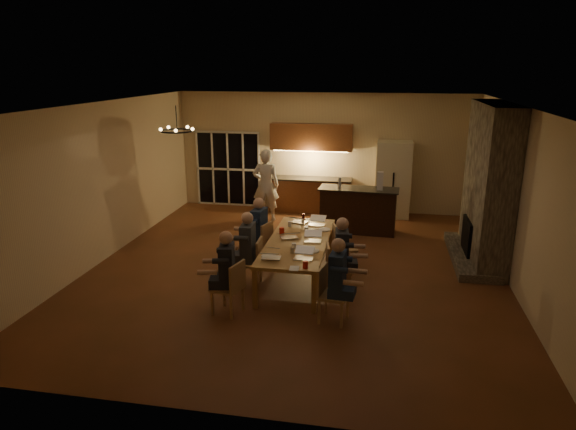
% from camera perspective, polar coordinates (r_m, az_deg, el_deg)
% --- Properties ---
extents(floor, '(9.00, 9.00, 0.00)m').
position_cam_1_polar(floor, '(10.24, 0.85, -6.02)').
color(floor, brown).
rests_on(floor, ground).
extents(back_wall, '(8.00, 0.04, 3.20)m').
position_cam_1_polar(back_wall, '(14.14, 3.95, 6.95)').
color(back_wall, '#C9AD8E').
rests_on(back_wall, ground).
extents(left_wall, '(0.04, 9.00, 3.20)m').
position_cam_1_polar(left_wall, '(11.12, -20.04, 3.43)').
color(left_wall, '#C9AD8E').
rests_on(left_wall, ground).
extents(right_wall, '(0.04, 9.00, 3.20)m').
position_cam_1_polar(right_wall, '(9.93, 24.43, 1.48)').
color(right_wall, '#C9AD8E').
rests_on(right_wall, ground).
extents(ceiling, '(8.00, 9.00, 0.04)m').
position_cam_1_polar(ceiling, '(9.49, 0.93, 12.26)').
color(ceiling, white).
rests_on(ceiling, back_wall).
extents(french_doors, '(1.86, 0.08, 2.10)m').
position_cam_1_polar(french_doors, '(14.73, -6.65, 5.09)').
color(french_doors, black).
rests_on(french_doors, ground).
extents(fireplace, '(0.58, 2.50, 3.20)m').
position_cam_1_polar(fireplace, '(11.00, 21.40, 3.15)').
color(fireplace, '#756C5C').
rests_on(fireplace, ground).
extents(kitchenette, '(2.24, 0.68, 2.40)m').
position_cam_1_polar(kitchenette, '(13.93, 2.53, 5.16)').
color(kitchenette, brown).
rests_on(kitchenette, ground).
extents(refrigerator, '(0.90, 0.68, 2.00)m').
position_cam_1_polar(refrigerator, '(13.80, 11.60, 3.89)').
color(refrigerator, beige).
rests_on(refrigerator, ground).
extents(dining_table, '(1.10, 2.91, 0.75)m').
position_cam_1_polar(dining_table, '(9.72, 1.13, -4.91)').
color(dining_table, '#AC7845').
rests_on(dining_table, ground).
extents(bar_island, '(1.91, 0.78, 1.08)m').
position_cam_1_polar(bar_island, '(12.44, 7.79, 0.54)').
color(bar_island, black).
rests_on(bar_island, ground).
extents(chair_left_near, '(0.54, 0.54, 0.89)m').
position_cam_1_polar(chair_left_near, '(8.42, -6.76, -7.98)').
color(chair_left_near, '#AF7B57').
rests_on(chair_left_near, ground).
extents(chair_left_mid, '(0.46, 0.46, 0.89)m').
position_cam_1_polar(chair_left_mid, '(9.39, -4.38, -5.26)').
color(chair_left_mid, '#AF7B57').
rests_on(chair_left_mid, ground).
extents(chair_left_far, '(0.55, 0.55, 0.89)m').
position_cam_1_polar(chair_left_far, '(10.37, -3.27, -3.13)').
color(chair_left_far, '#AF7B57').
rests_on(chair_left_far, ground).
extents(chair_right_near, '(0.52, 0.52, 0.89)m').
position_cam_1_polar(chair_right_near, '(8.13, 5.12, -8.84)').
color(chair_right_near, '#AF7B57').
rests_on(chair_right_near, ground).
extents(chair_right_mid, '(0.51, 0.51, 0.89)m').
position_cam_1_polar(chair_right_mid, '(9.13, 5.66, -5.95)').
color(chair_right_mid, '#AF7B57').
rests_on(chair_right_mid, ground).
extents(chair_right_far, '(0.55, 0.55, 0.89)m').
position_cam_1_polar(chair_right_far, '(10.19, 6.35, -3.57)').
color(chair_right_far, '#AF7B57').
rests_on(chair_right_far, ground).
extents(person_left_near, '(0.69, 0.69, 1.38)m').
position_cam_1_polar(person_left_near, '(8.37, -6.78, -6.29)').
color(person_left_near, '#22232B').
rests_on(person_left_near, ground).
extents(person_right_near, '(0.65, 0.65, 1.38)m').
position_cam_1_polar(person_right_near, '(8.03, 5.50, -7.27)').
color(person_right_near, '#1C2848').
rests_on(person_right_near, ground).
extents(person_left_mid, '(0.63, 0.63, 1.38)m').
position_cam_1_polar(person_left_mid, '(9.36, -4.48, -3.75)').
color(person_left_mid, '#3D4148').
rests_on(person_left_mid, ground).
extents(person_right_mid, '(0.67, 0.67, 1.38)m').
position_cam_1_polar(person_right_mid, '(9.05, 5.96, -4.49)').
color(person_right_mid, '#22232B').
rests_on(person_right_mid, ground).
extents(person_left_far, '(0.68, 0.68, 1.38)m').
position_cam_1_polar(person_left_far, '(10.31, -3.22, -1.81)').
color(person_left_far, '#1C2848').
rests_on(person_left_far, ground).
extents(standing_person, '(0.73, 0.53, 1.86)m').
position_cam_1_polar(standing_person, '(13.20, -2.47, 3.34)').
color(standing_person, silver).
rests_on(standing_person, ground).
extents(chandelier, '(0.62, 0.62, 0.03)m').
position_cam_1_polar(chandelier, '(9.61, -12.22, 9.13)').
color(chandelier, black).
rests_on(chandelier, ceiling).
extents(laptop_a, '(0.34, 0.30, 0.23)m').
position_cam_1_polar(laptop_a, '(8.68, -1.87, -4.12)').
color(laptop_a, silver).
rests_on(laptop_a, dining_table).
extents(laptop_b, '(0.33, 0.29, 0.23)m').
position_cam_1_polar(laptop_b, '(8.65, 1.74, -4.19)').
color(laptop_b, silver).
rests_on(laptop_b, dining_table).
extents(laptop_c, '(0.40, 0.38, 0.23)m').
position_cam_1_polar(laptop_c, '(9.68, 0.12, -1.91)').
color(laptop_c, silver).
rests_on(laptop_c, dining_table).
extents(laptop_d, '(0.34, 0.30, 0.23)m').
position_cam_1_polar(laptop_d, '(9.50, 2.77, -2.30)').
color(laptop_d, silver).
rests_on(laptop_d, dining_table).
extents(laptop_e, '(0.38, 0.35, 0.23)m').
position_cam_1_polar(laptop_e, '(10.63, 1.26, -0.24)').
color(laptop_e, silver).
rests_on(laptop_e, dining_table).
extents(laptop_f, '(0.34, 0.31, 0.23)m').
position_cam_1_polar(laptop_f, '(10.46, 3.23, -0.55)').
color(laptop_f, silver).
rests_on(laptop_f, dining_table).
extents(mug_front, '(0.08, 0.08, 0.10)m').
position_cam_1_polar(mug_front, '(9.14, 0.67, -3.45)').
color(mug_front, white).
rests_on(mug_front, dining_table).
extents(mug_mid, '(0.08, 0.08, 0.10)m').
position_cam_1_polar(mug_mid, '(10.05, 2.07, -1.62)').
color(mug_mid, white).
rests_on(mug_mid, dining_table).
extents(mug_back, '(0.07, 0.07, 0.10)m').
position_cam_1_polar(mug_back, '(10.38, 0.18, -1.01)').
color(mug_back, white).
rests_on(mug_back, dining_table).
extents(redcup_near, '(0.09, 0.09, 0.12)m').
position_cam_1_polar(redcup_near, '(8.28, 1.94, -5.54)').
color(redcup_near, red).
rests_on(redcup_near, dining_table).
extents(redcup_mid, '(0.10, 0.10, 0.12)m').
position_cam_1_polar(redcup_mid, '(9.94, -0.69, -1.74)').
color(redcup_mid, red).
rests_on(redcup_mid, dining_table).
extents(can_silver, '(0.07, 0.07, 0.12)m').
position_cam_1_polar(can_silver, '(8.91, 0.47, -3.93)').
color(can_silver, '#B2B2B7').
rests_on(can_silver, dining_table).
extents(can_cola, '(0.06, 0.06, 0.12)m').
position_cam_1_polar(can_cola, '(10.87, 1.71, -0.17)').
color(can_cola, '#3F0F0C').
rests_on(can_cola, dining_table).
extents(plate_near, '(0.24, 0.24, 0.02)m').
position_cam_1_polar(plate_near, '(9.03, 2.72, -4.00)').
color(plate_near, white).
rests_on(plate_near, dining_table).
extents(plate_left, '(0.26, 0.26, 0.02)m').
position_cam_1_polar(plate_left, '(8.79, -2.15, -4.58)').
color(plate_left, white).
rests_on(plate_left, dining_table).
extents(plate_far, '(0.24, 0.24, 0.02)m').
position_cam_1_polar(plate_far, '(10.20, 4.06, -1.62)').
color(plate_far, white).
rests_on(plate_far, dining_table).
extents(notepad, '(0.16, 0.22, 0.01)m').
position_cam_1_polar(notepad, '(8.28, 0.69, -5.96)').
color(notepad, white).
rests_on(notepad, dining_table).
extents(bar_bottle, '(0.08, 0.08, 0.24)m').
position_cam_1_polar(bar_bottle, '(12.37, 5.77, 3.67)').
color(bar_bottle, '#99999E').
rests_on(bar_bottle, bar_island).
extents(bar_blender, '(0.14, 0.14, 0.43)m').
position_cam_1_polar(bar_blender, '(12.19, 10.20, 3.75)').
color(bar_blender, silver).
rests_on(bar_blender, bar_island).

